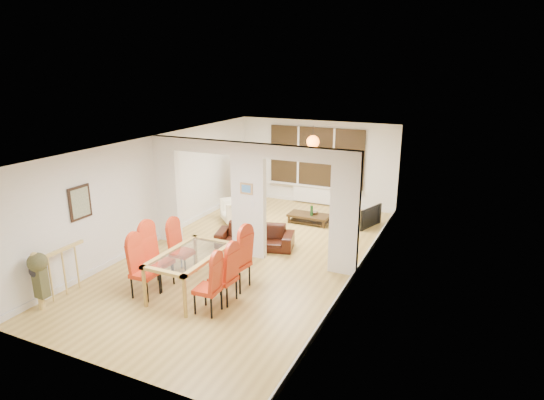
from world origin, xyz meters
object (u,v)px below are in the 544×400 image
Objects in this scene: television at (368,216)px; person at (245,181)px; dining_chair_rc at (235,260)px; dining_chair_rb at (223,275)px; coffee_table at (309,219)px; dining_chair_ra at (208,285)px; bottle at (312,210)px; dining_chair_lc at (182,249)px; bowl at (314,213)px; sofa at (255,236)px; armchair at (235,211)px; dining_table at (191,273)px; dining_chair_la at (144,269)px; dining_chair_lb at (158,259)px.

person is at bearing 111.02° from television.
dining_chair_rb is at bearing -75.45° from dining_chair_rc.
coffee_table is at bearing 99.44° from dining_chair_rc.
bottle is at bearing 86.06° from dining_chair_ra.
dining_chair_lc reaches higher than coffee_table.
bottle reaches higher than bowl.
dining_chair_lc reaches higher than bowl.
television is (2.10, 2.60, 0.01)m from sofa.
armchair is (-1.98, 3.97, -0.20)m from dining_chair_rb.
sofa is at bearing 71.55° from dining_chair_lc.
dining_chair_rb is at bearing -90.23° from sofa.
bowl is at bearing 80.98° from dining_table.
dining_table is 5.21m from person.
television is 1.46m from bowl.
bowl is at bearing 46.32° from coffee_table.
armchair is at bearing 127.90° from television.
dining_chair_la reaches higher than sofa.
coffee_table is (-1.53, -0.44, -0.15)m from television.
sofa is (0.71, 1.91, -0.26)m from dining_chair_lc.
sofa is 2.23m from coffee_table.
dining_chair_lb is 4.04m from armchair.
dining_chair_la is at bearing -104.48° from coffee_table.
dining_chair_lb is at bearing -174.06° from dining_chair_rb.
person reaches higher than dining_chair_la.
dining_chair_lc is 1.01× the size of dining_chair_ra.
television is (2.86, 5.62, -0.27)m from dining_chair_la.
dining_chair_rb is (1.45, 0.03, -0.06)m from dining_chair_lb.
armchair is 0.74× the size of television.
bottle is at bearing 57.26° from sofa.
dining_chair_ra is 1.00m from dining_chair_rc.
dining_chair_rb is 1.47× the size of armchair.
bottle is at bearing 72.82° from dining_chair_lc.
dining_chair_rc reaches higher than sofa.
television is 0.87× the size of coffee_table.
dining_chair_ra is at bearing -22.21° from armchair.
bottle is (2.24, -0.36, -0.51)m from person.
bowl is (0.76, 4.80, -0.12)m from dining_table.
armchair is 0.64× the size of coffee_table.
person reaches higher than dining_table.
person is (-2.17, 4.45, 0.33)m from dining_chair_rc.
dining_chair_lb is 5.64× the size of bowl.
dining_table is 0.90m from dining_chair_lc.
dining_table is at bearing -42.75° from dining_chair_lc.
person is 8.75× the size of bowl.
bottle is (0.07, 5.09, -0.12)m from dining_chair_ra.
bottle is at bearing 94.71° from dining_chair_rb.
dining_chair_rc is (1.37, 1.00, 0.04)m from dining_chair_la.
dining_chair_la is at bearing 171.43° from television.
armchair is 2.18m from bowl.
dining_chair_lb reaches higher than dining_table.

